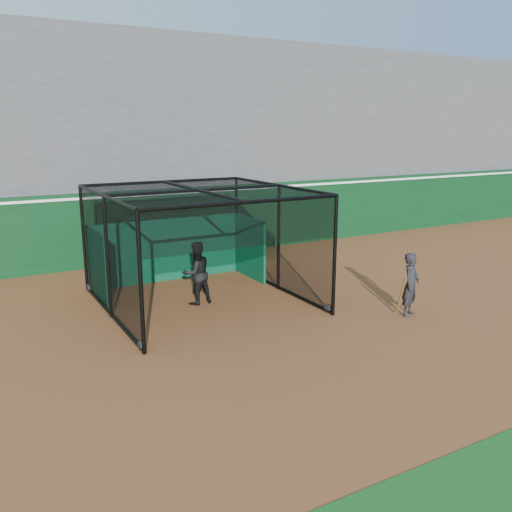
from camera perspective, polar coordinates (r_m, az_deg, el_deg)
ground at (r=12.49m, az=4.26°, el=-8.16°), size 120.00×120.00×0.00m
outfield_wall at (r=19.55m, az=-9.58°, el=3.49°), size 50.00×0.50×2.50m
grandstand at (r=22.86m, az=-13.22°, el=12.76°), size 50.00×7.85×8.95m
batting_cage at (r=14.35m, az=-5.94°, el=0.91°), size 4.96×5.30×3.01m
batter at (r=14.36m, az=-6.30°, el=-1.79°), size 0.90×0.75×1.68m
on_deck_player at (r=13.93m, az=15.97°, el=-2.91°), size 0.69×0.61×1.60m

